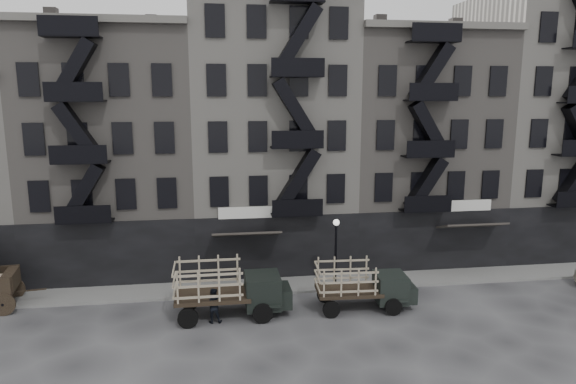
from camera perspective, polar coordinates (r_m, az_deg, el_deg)
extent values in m
plane|color=#38383A|center=(27.55, 0.27, -13.25)|extent=(140.00, 140.00, 0.00)
cube|color=slate|center=(30.95, -0.75, -10.30)|extent=(55.00, 2.50, 0.15)
cube|color=slate|center=(35.63, -18.33, 4.29)|extent=(10.00, 10.00, 15.00)
cube|color=black|center=(31.96, -19.28, -6.59)|extent=(10.00, 0.35, 4.00)
cube|color=#595651|center=(30.62, -20.99, 17.59)|extent=(10.00, 0.50, 0.40)
cube|color=#4C4744|center=(36.34, -24.00, 16.85)|extent=(0.70, 0.70, 1.20)
cube|color=#4C4744|center=(35.33, -14.98, 17.60)|extent=(0.70, 0.70, 1.20)
cube|color=#ACA79E|center=(35.16, -2.09, 6.39)|extent=(10.00, 10.00, 17.00)
cube|color=black|center=(31.53, -1.06, -6.19)|extent=(10.00, 0.35, 4.00)
cube|color=slate|center=(37.62, 13.30, 4.88)|extent=(10.00, 10.00, 15.00)
cube|color=black|center=(34.16, 15.90, -5.26)|extent=(10.00, 0.35, 4.00)
cube|color=#595651|center=(32.92, 17.30, 17.30)|extent=(10.00, 0.50, 0.40)
cube|color=#4C4744|center=(36.70, 9.30, 17.56)|extent=(0.70, 0.70, 1.20)
cube|color=#4C4744|center=(38.65, 17.46, 16.87)|extent=(0.70, 0.70, 1.20)
cube|color=#ACA79E|center=(42.18, 26.25, 6.72)|extent=(10.00, 10.00, 18.00)
cylinder|color=black|center=(29.74, 5.31, -7.31)|extent=(0.14, 0.14, 4.00)
sphere|color=silver|center=(29.15, 5.39, -3.38)|extent=(0.36, 0.36, 0.36)
cylinder|color=black|center=(30.68, -29.12, -10.87)|extent=(1.23, 0.27, 1.23)
cylinder|color=black|center=(32.71, -28.22, -9.46)|extent=(1.23, 0.27, 1.23)
cube|color=black|center=(31.33, -28.41, -8.51)|extent=(0.78, 1.84, 0.89)
cube|color=black|center=(26.91, -8.37, -11.29)|extent=(3.79, 2.25, 0.20)
cube|color=black|center=(26.98, -2.85, -10.86)|extent=(1.79, 2.01, 1.66)
cube|color=black|center=(27.21, -0.70, -11.41)|extent=(0.90, 1.67, 1.00)
cylinder|color=black|center=(26.25, -2.83, -13.34)|extent=(1.00, 0.25, 1.00)
cylinder|color=black|center=(28.28, -3.29, -11.51)|extent=(1.00, 0.25, 1.00)
cylinder|color=black|center=(26.19, -11.06, -13.61)|extent=(1.00, 0.25, 1.00)
cylinder|color=black|center=(28.22, -10.87, -11.75)|extent=(1.00, 0.25, 1.00)
cube|color=black|center=(27.76, 6.73, -10.83)|extent=(3.43, 2.13, 0.18)
cube|color=black|center=(28.26, 11.30, -10.35)|extent=(1.66, 1.84, 1.47)
cube|color=black|center=(28.62, 13.01, -10.78)|extent=(0.86, 1.51, 0.88)
cylinder|color=black|center=(27.62, 11.64, -12.42)|extent=(0.89, 0.26, 0.88)
cylinder|color=black|center=(29.36, 10.51, -10.93)|extent=(0.89, 0.26, 0.88)
cylinder|color=black|center=(26.90, 4.83, -12.89)|extent=(0.89, 0.26, 0.88)
cylinder|color=black|center=(28.68, 4.14, -11.31)|extent=(0.89, 0.26, 0.88)
imported|color=black|center=(26.42, -8.31, -12.36)|extent=(0.91, 0.73, 1.78)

